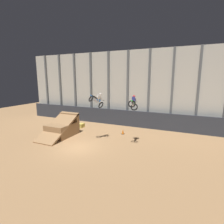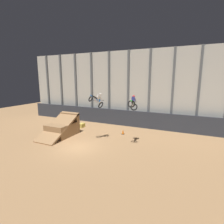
% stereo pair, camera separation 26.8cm
% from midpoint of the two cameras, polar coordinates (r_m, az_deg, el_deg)
% --- Properties ---
extents(ground_plane, '(60.00, 60.00, 0.00)m').
position_cam_midpoint_polar(ground_plane, '(18.00, -10.86, -11.35)').
color(ground_plane, '#9E754C').
extents(arena_back_wall, '(32.00, 0.40, 10.65)m').
position_cam_midpoint_polar(arena_back_wall, '(26.04, 2.55, 7.75)').
color(arena_back_wall, beige).
rests_on(arena_back_wall, ground_plane).
extents(lower_barrier, '(31.36, 0.20, 2.30)m').
position_cam_midpoint_polar(lower_barrier, '(25.72, 1.64, -1.68)').
color(lower_barrier, '#2D333D').
rests_on(lower_barrier, ground_plane).
extents(dirt_ramp, '(2.63, 4.99, 2.66)m').
position_cam_midpoint_polar(dirt_ramp, '(21.96, -15.34, -4.95)').
color(dirt_ramp, '#966F48').
rests_on(dirt_ramp, ground_plane).
extents(rider_bike_left_air, '(1.49, 1.80, 1.67)m').
position_cam_midpoint_polar(rider_bike_left_air, '(18.49, -4.56, 3.97)').
color(rider_bike_left_air, black).
extents(rider_bike_right_air, '(0.92, 1.75, 1.65)m').
position_cam_midpoint_polar(rider_bike_right_air, '(17.44, 7.29, 2.86)').
color(rider_bike_right_air, black).
extents(traffic_cone_near_ramp, '(0.36, 0.36, 0.58)m').
position_cam_midpoint_polar(traffic_cone_near_ramp, '(21.71, 3.96, -6.48)').
color(traffic_cone_near_ramp, black).
rests_on(traffic_cone_near_ramp, ground_plane).
extents(hay_bale_trackside, '(0.60, 0.91, 0.57)m').
position_cam_midpoint_polar(hay_bale_trackside, '(24.92, -9.57, -4.31)').
color(hay_bale_trackside, '#CCB751').
rests_on(hay_bale_trackside, ground_plane).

